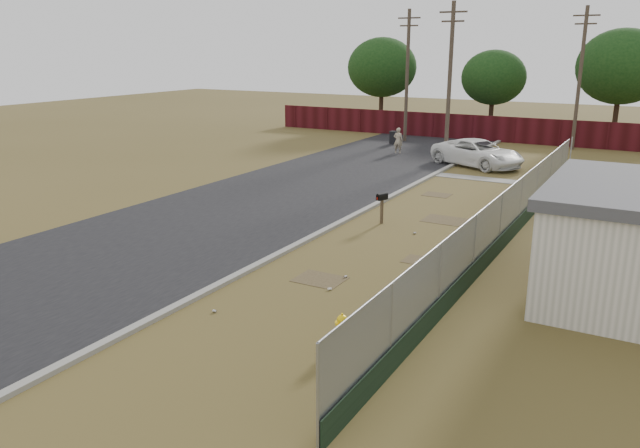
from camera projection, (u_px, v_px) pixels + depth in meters
The scene contains 12 objects.
ground at pixel (409, 239), 21.94m from camera, with size 120.00×120.00×0.00m, color brown.
street at pixel (343, 179), 31.86m from camera, with size 15.10×60.00×0.12m.
chainlink_fence at pixel (508, 222), 21.11m from camera, with size 0.10×27.06×2.02m.
privacy_fence at pixel (459, 127), 45.48m from camera, with size 30.00×0.12×1.80m, color #440E14.
utility_poles at pixel (478, 76), 39.70m from camera, with size 12.60×8.24×9.00m.
horizon_trees at pixel (560, 77), 40.02m from camera, with size 33.32×31.94×7.78m.
fire_hydrant at pixel (342, 333), 13.83m from camera, with size 0.43×0.43×0.87m.
mailbox at pixel (382, 199), 23.61m from camera, with size 0.34×0.51×1.20m.
pickup_truck at pixel (478, 153), 35.12m from camera, with size 2.49×5.40×1.50m, color white.
pedestrian at pixel (398, 141), 39.28m from camera, with size 0.60×0.39×1.63m, color tan.
trash_bin at pixel (394, 137), 43.18m from camera, with size 0.59×0.64×0.89m.
scattered_litter at pixel (381, 259), 19.73m from camera, with size 3.55×12.72×0.07m.
Camera 1 is at (7.53, -19.80, 6.52)m, focal length 35.00 mm.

